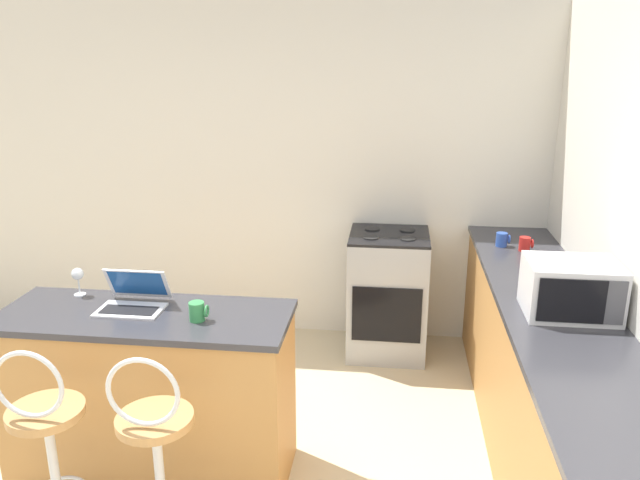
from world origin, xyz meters
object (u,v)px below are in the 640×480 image
mug_red (525,244)px  microwave (571,288)px  bar_stool_far (157,460)px  mug_blue (502,239)px  wine_glass_tall (78,275)px  stove_range (387,294)px  bar_stool_near (49,452)px  laptop (134,298)px  mug_green (198,311)px

mug_red → microwave: bearing=-88.7°
bar_stool_far → mug_blue: bearing=48.2°
wine_glass_tall → mug_red: 2.82m
stove_range → mug_blue: bearing=-14.1°
bar_stool_near → wine_glass_tall: (-0.19, 0.77, 0.56)m
mug_blue → mug_red: (0.14, -0.09, 0.00)m
wine_glass_tall → mug_blue: bearing=26.0°
microwave → laptop: bearing=-175.2°
wine_glass_tall → mug_blue: wine_glass_tall is taller
laptop → stove_range: laptop is taller
mug_blue → mug_green: (-1.70, -1.44, 0.00)m
stove_range → mug_green: (-0.93, -1.64, 0.52)m
bar_stool_far → stove_range: bar_stool_far is taller
stove_range → mug_blue: (0.77, -0.19, 0.52)m
microwave → mug_red: microwave is taller
bar_stool_far → mug_green: bar_stool_far is taller
bar_stool_far → stove_range: 2.37m
bar_stool_near → wine_glass_tall: bearing=104.1°
mug_red → mug_green: 2.28m
bar_stool_far → laptop: bearing=117.4°
microwave → mug_green: bearing=-170.5°
microwave → mug_blue: (-0.16, 1.13, -0.09)m
bar_stool_near → mug_red: 3.08m
bar_stool_far → mug_red: size_ratio=10.82×
bar_stool_far → mug_red: (1.89, 1.87, 0.50)m
bar_stool_near → mug_blue: bar_stool_near is taller
bar_stool_near → microwave: microwave is taller
laptop → mug_green: size_ratio=3.45×
bar_stool_far → microwave: 2.17m
wine_glass_tall → mug_red: bearing=23.1°
stove_range → bar_stool_far: bearing=-114.5°
bar_stool_near → microwave: size_ratio=2.30×
wine_glass_tall → mug_red: size_ratio=1.62×
bar_stool_near → bar_stool_far: bearing=0.0°
laptop → stove_range: (1.31, 1.51, -0.52)m
microwave → wine_glass_tall: microwave is taller
wine_glass_tall → laptop: bearing=-18.9°
wine_glass_tall → mug_red: wine_glass_tall is taller
microwave → mug_red: (-0.02, 1.04, -0.09)m
bar_stool_far → bar_stool_near: bearing=180.0°
bar_stool_near → stove_range: bearing=55.4°
bar_stool_near → wine_glass_tall: size_ratio=6.66×
bar_stool_near → mug_green: bar_stool_near is taller
mug_blue → microwave: bearing=-81.9°
laptop → mug_blue: 2.47m
mug_blue → mug_red: bearing=-32.9°
microwave → wine_glass_tall: (-2.61, -0.06, -0.02)m
laptop → mug_green: bearing=-17.8°
bar_stool_near → stove_range: size_ratio=1.10×
laptop → mug_green: laptop is taller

